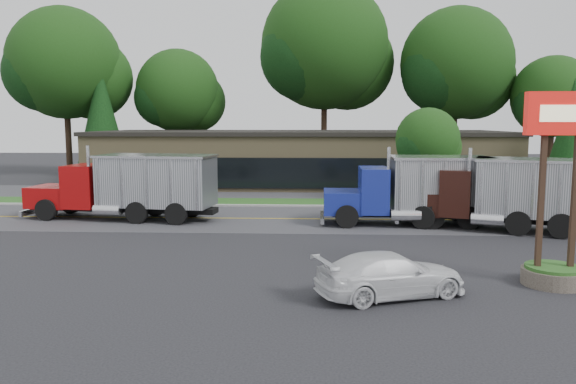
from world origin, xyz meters
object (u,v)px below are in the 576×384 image
(dump_truck_red, at_px, (132,185))
(dump_truck_blue, at_px, (416,188))
(bilo_sign, at_px, (556,221))
(dump_truck_maroon, at_px, (505,192))
(rally_car, at_px, (391,275))

(dump_truck_red, bearing_deg, dump_truck_blue, -175.80)
(bilo_sign, distance_m, dump_truck_maroon, 9.04)
(dump_truck_blue, xyz_separation_m, dump_truck_maroon, (3.86, -1.26, 0.00))
(dump_truck_blue, bearing_deg, dump_truck_maroon, 162.37)
(dump_truck_red, bearing_deg, dump_truck_maroon, -179.06)
(dump_truck_red, xyz_separation_m, rally_car, (11.61, -12.40, -1.17))
(dump_truck_red, distance_m, dump_truck_blue, 14.40)
(dump_truck_red, height_order, dump_truck_maroon, same)
(rally_car, bearing_deg, dump_truck_maroon, -53.41)
(bilo_sign, height_order, dump_truck_maroon, bilo_sign)
(bilo_sign, distance_m, dump_truck_blue, 10.48)
(dump_truck_blue, height_order, dump_truck_maroon, same)
(dump_truck_blue, bearing_deg, bilo_sign, 104.02)
(dump_truck_red, relative_size, rally_car, 2.28)
(bilo_sign, height_order, dump_truck_blue, bilo_sign)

